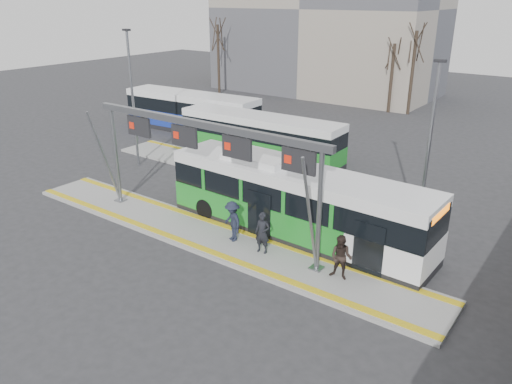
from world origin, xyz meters
TOP-DOWN VIEW (x-y plane):
  - ground at (0.00, 0.00)m, footprint 120.00×120.00m
  - platform_main at (0.00, 0.00)m, footprint 22.00×3.00m
  - platform_second at (-4.00, 8.00)m, footprint 20.00×3.00m
  - tactile_main at (0.00, 0.00)m, footprint 22.00×2.65m
  - tactile_second at (-4.00, 9.15)m, footprint 20.00×0.35m
  - gantry at (-0.35, 0.25)m, footprint 13.00×1.68m
  - apartment_block at (-14.00, 36.00)m, footprint 24.50×12.50m
  - hero_bus at (3.00, 2.60)m, footprint 12.87×3.06m
  - bg_bus_green at (-5.17, 11.18)m, footprint 11.78×2.86m
  - bg_bus_blue at (-13.85, 13.74)m, footprint 11.93×3.34m
  - passenger_a at (2.94, 0.14)m, footprint 0.73×0.55m
  - passenger_b at (6.59, 0.21)m, footprint 0.96×0.80m
  - passenger_c at (1.22, 0.26)m, footprint 1.37×1.12m
  - tree_left at (-3.65, 29.79)m, footprint 1.40×1.40m
  - tree_mid at (-1.86, 30.12)m, footprint 1.40×1.40m
  - tree_far at (-22.44, 27.29)m, footprint 1.40×1.40m
  - lamp_west at (-10.70, 5.23)m, footprint 0.50×0.25m
  - lamp_east at (7.39, 6.76)m, footprint 0.50×0.25m

SIDE VIEW (x-z plane):
  - ground at x=0.00m, z-range 0.00..0.00m
  - platform_main at x=0.00m, z-range 0.00..0.15m
  - platform_second at x=-4.00m, z-range 0.00..0.15m
  - tactile_main at x=0.00m, z-range 0.15..0.17m
  - tactile_second at x=-4.00m, z-range 0.15..0.17m
  - passenger_b at x=6.59m, z-range 0.15..1.95m
  - passenger_a at x=2.94m, z-range 0.15..1.97m
  - passenger_c at x=1.22m, z-range 0.15..2.00m
  - bg_bus_green at x=-5.17m, z-range -0.02..2.91m
  - bg_bus_blue at x=-13.85m, z-range -0.02..3.06m
  - hero_bus at x=3.00m, z-range -0.15..3.37m
  - lamp_east at x=7.39m, z-range 0.24..8.10m
  - gantry at x=-0.35m, z-range 1.70..6.90m
  - lamp_west at x=-10.70m, z-range 0.24..8.74m
  - tree_left at x=-3.65m, z-range 1.83..8.93m
  - tree_far at x=-22.44m, z-range 2.17..10.57m
  - tree_mid at x=-1.86m, z-range 2.18..10.60m
  - apartment_block at x=-14.00m, z-range 0.01..18.41m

